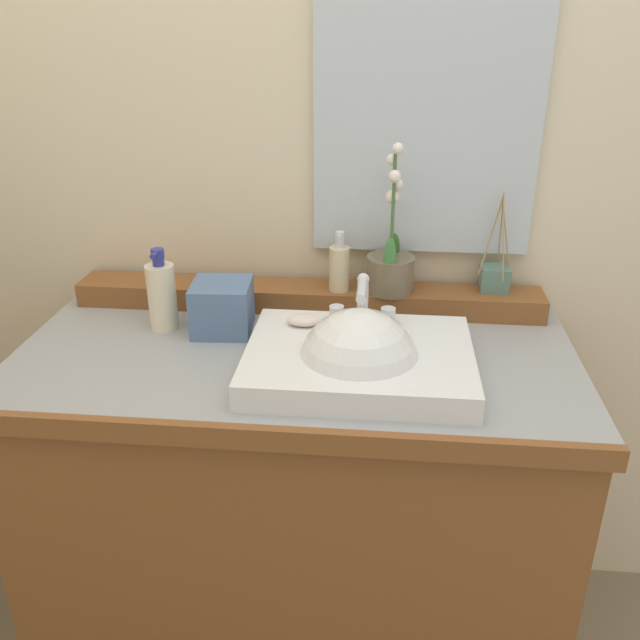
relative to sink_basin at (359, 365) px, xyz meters
name	(u,v)px	position (x,y,z in m)	size (l,w,h in m)	color
wall_back	(315,100)	(-0.14, 0.50, 0.45)	(2.86, 0.20, 2.64)	beige
vanity_cabinet	(298,507)	(-0.14, 0.09, -0.45)	(1.20, 0.62, 0.86)	brown
back_ledge	(308,297)	(-0.14, 0.33, 0.01)	(1.13, 0.11, 0.06)	brown
sink_basin	(359,365)	(0.00, 0.00, 0.00)	(0.45, 0.35, 0.27)	white
soap_bar	(303,320)	(-0.12, 0.11, 0.04)	(0.07, 0.04, 0.02)	silver
potted_plant	(390,264)	(0.06, 0.32, 0.10)	(0.11, 0.11, 0.35)	brown
soap_dispenser	(339,267)	(-0.06, 0.31, 0.09)	(0.05, 0.05, 0.14)	beige
reed_diffuser	(494,277)	(0.31, 0.35, 0.07)	(0.08, 0.10, 0.24)	slate
lotion_bottle	(162,295)	(-0.45, 0.18, 0.06)	(0.06, 0.07, 0.19)	beige
tissue_box	(222,307)	(-0.32, 0.18, 0.04)	(0.13, 0.13, 0.12)	slate
mirror	(427,119)	(0.12, 0.39, 0.42)	(0.51, 0.02, 0.62)	silver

